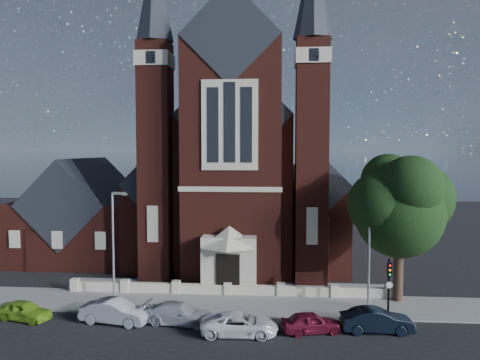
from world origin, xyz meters
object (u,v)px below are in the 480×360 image
at_px(street_tree, 402,208).
at_px(street_lamp_left, 114,241).
at_px(street_lamp_right, 371,245).
at_px(car_silver_a, 115,312).
at_px(traffic_signal, 389,280).
at_px(car_lime_van, 24,310).
at_px(parish_hall, 85,219).
at_px(car_silver_b, 179,314).
at_px(car_white_suv, 239,324).
at_px(church, 243,176).
at_px(car_navy, 377,320).
at_px(car_dark_red, 311,322).

bearing_deg(street_tree, street_lamp_left, -175.24).
xyz_separation_m(street_lamp_right, car_silver_a, (-16.70, -3.66, -3.86)).
relative_size(traffic_signal, car_lime_van, 1.08).
bearing_deg(car_silver_a, street_lamp_left, 29.19).
bearing_deg(street_tree, car_lime_van, -168.16).
xyz_separation_m(car_lime_van, car_silver_a, (6.11, -0.06, 0.11)).
height_order(parish_hall, car_silver_a, parish_hall).
bearing_deg(traffic_signal, car_silver_a, -173.24).
distance_m(street_lamp_left, car_silver_b, 7.55).
relative_size(street_lamp_right, car_lime_van, 2.19).
bearing_deg(street_lamp_right, street_tree, 34.26).
bearing_deg(traffic_signal, car_silver_b, -171.96).
relative_size(traffic_signal, car_white_suv, 0.86).
relative_size(church, street_lamp_left, 4.31).
distance_m(street_lamp_right, traffic_signal, 2.71).
xyz_separation_m(street_tree, car_navy, (-2.82, -5.59, -6.24)).
xyz_separation_m(traffic_signal, car_silver_a, (-17.61, -2.09, -1.84)).
height_order(church, car_navy, church).
bearing_deg(car_silver_b, church, 1.77).
height_order(car_lime_van, car_silver_a, car_silver_a).
bearing_deg(car_navy, parish_hall, 52.79).
relative_size(traffic_signal, car_dark_red, 1.09).
relative_size(car_silver_a, car_white_suv, 0.97).
distance_m(car_lime_van, car_dark_red, 18.52).
distance_m(church, street_lamp_left, 20.84).
height_order(street_tree, car_white_suv, street_tree).
xyz_separation_m(church, car_dark_red, (5.78, -23.23, -7.56)).
distance_m(parish_hall, street_tree, 31.27).
bearing_deg(parish_hall, car_silver_b, -52.30).
height_order(parish_hall, car_white_suv, parish_hall).
distance_m(church, street_lamp_right, 21.76).
xyz_separation_m(traffic_signal, car_navy, (-1.22, -2.30, -1.87)).
xyz_separation_m(church, car_silver_b, (-2.49, -22.42, -7.52)).
relative_size(traffic_signal, car_navy, 0.92).
height_order(street_tree, car_silver_a, street_tree).
distance_m(parish_hall, street_lamp_right, 29.62).
distance_m(street_lamp_left, street_lamp_right, 18.00).
bearing_deg(car_silver_a, car_navy, -81.04).
height_order(street_tree, car_navy, street_tree).
relative_size(street_tree, car_dark_red, 2.91).
distance_m(traffic_signal, car_silver_a, 17.83).
bearing_deg(parish_hall, street_tree, -23.26).
bearing_deg(street_lamp_right, car_navy, -94.64).
height_order(church, street_tree, church).
xyz_separation_m(street_tree, car_silver_a, (-19.21, -5.37, -6.22)).
relative_size(car_lime_van, car_silver_a, 0.82).
distance_m(street_lamp_right, car_white_suv, 10.70).
relative_size(car_silver_b, car_dark_red, 1.24).
height_order(street_tree, street_lamp_right, street_tree).
height_order(car_dark_red, car_navy, car_navy).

